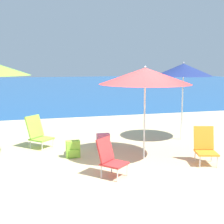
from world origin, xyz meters
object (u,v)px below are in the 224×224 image
(beach_umbrella_red, at_px, (145,76))
(backpack_lime, at_px, (73,149))
(beach_chair_lime, at_px, (38,132))
(backpack_pink, at_px, (103,141))
(beach_umbrella_navy, at_px, (183,70))
(beach_chair_orange, at_px, (205,145))
(beach_chair_red, at_px, (110,157))

(beach_umbrella_red, xyz_separation_m, backpack_lime, (-1.55, 0.56, -1.70))
(backpack_lime, bearing_deg, beach_chair_lime, 123.15)
(backpack_pink, bearing_deg, beach_chair_lime, 162.10)
(beach_umbrella_navy, xyz_separation_m, beach_chair_orange, (-0.54, -2.08, -1.60))
(beach_umbrella_navy, distance_m, beach_chair_orange, 2.68)
(beach_umbrella_navy, relative_size, beach_chair_orange, 2.78)
(beach_umbrella_red, relative_size, beach_chair_orange, 2.66)
(beach_chair_red, bearing_deg, backpack_lime, 68.49)
(beach_chair_lime, height_order, beach_chair_orange, beach_chair_lime)
(beach_chair_orange, relative_size, backpack_pink, 2.12)
(beach_umbrella_navy, height_order, beach_umbrella_red, beach_umbrella_navy)
(beach_chair_lime, relative_size, backpack_lime, 2.09)
(backpack_pink, bearing_deg, backpack_lime, -144.93)
(beach_chair_lime, relative_size, beach_chair_orange, 1.04)
(beach_umbrella_navy, xyz_separation_m, beach_umbrella_red, (-1.72, -1.46, -0.10))
(beach_chair_lime, bearing_deg, beach_chair_orange, -78.38)
(beach_umbrella_red, bearing_deg, beach_umbrella_navy, 40.23)
(beach_chair_orange, bearing_deg, beach_chair_lime, 162.36)
(beach_umbrella_navy, relative_size, beach_umbrella_red, 1.04)
(beach_umbrella_red, height_order, backpack_pink, beach_umbrella_red)
(beach_chair_lime, height_order, backpack_pink, beach_chair_lime)
(beach_chair_orange, xyz_separation_m, backpack_lime, (-2.73, 1.19, -0.20))
(beach_umbrella_navy, bearing_deg, backpack_pink, -173.30)
(beach_chair_lime, relative_size, backpack_pink, 2.20)
(beach_chair_lime, height_order, beach_chair_red, beach_chair_lime)
(beach_chair_lime, bearing_deg, beach_umbrella_navy, -48.05)
(beach_umbrella_navy, xyz_separation_m, beach_chair_red, (-2.76, -2.31, -1.61))
(beach_umbrella_navy, xyz_separation_m, backpack_pink, (-2.39, -0.28, -1.81))
(backpack_pink, distance_m, backpack_lime, 1.08)
(beach_chair_lime, distance_m, beach_chair_red, 2.85)
(beach_umbrella_navy, height_order, backpack_pink, beach_umbrella_navy)
(beach_umbrella_red, bearing_deg, beach_chair_orange, -28.08)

